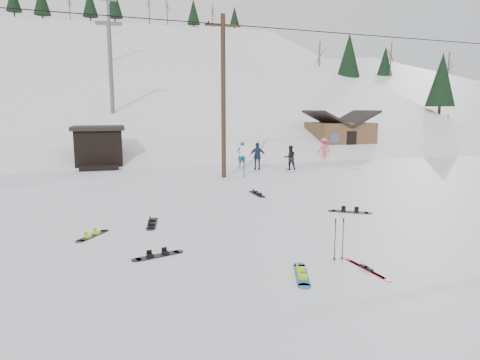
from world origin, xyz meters
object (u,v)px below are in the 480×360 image
object	(u,v)px
hero_skis	(367,269)
hero_snowboard	(302,274)
utility_pole	(223,95)
cabin	(339,137)

from	to	relation	value
hero_skis	hero_snowboard	bearing A→B (deg)	169.31
utility_pole	cabin	xyz separation A→B (m)	(13.00, 10.00, -3.20)
utility_pole	hero_skis	distance (m)	15.58
utility_pole	hero_snowboard	world-z (taller)	utility_pole
hero_snowboard	utility_pole	bearing A→B (deg)	12.11
cabin	utility_pole	bearing A→B (deg)	-142.44
hero_snowboard	cabin	bearing A→B (deg)	-11.78
cabin	hero_snowboard	bearing A→B (deg)	-120.90
utility_pole	hero_snowboard	bearing A→B (deg)	-97.00
hero_skis	utility_pole	bearing A→B (deg)	82.84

